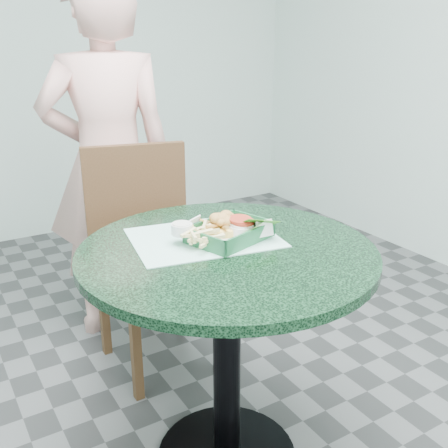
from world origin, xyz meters
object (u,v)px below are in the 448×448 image
food_basket (230,241)px  crab_sandwich (225,227)px  sauce_ramekin (181,230)px  diner_person (108,152)px  dining_chair (148,242)px  cafe_table (227,306)px

food_basket → crab_sandwich: bearing=84.9°
crab_sandwich → sauce_ramekin: (-0.12, 0.05, 0.00)m
sauce_ramekin → diner_person: bearing=84.0°
dining_chair → crab_sandwich: bearing=-77.2°
dining_chair → crab_sandwich: 0.69m
diner_person → crab_sandwich: diner_person is taller
dining_chair → diner_person: 0.46m
diner_person → food_basket: diner_person is taller
cafe_table → dining_chair: dining_chair is taller
crab_sandwich → cafe_table: bearing=-116.8°
dining_chair → sauce_ramekin: bearing=-89.2°
food_basket → sauce_ramekin: 0.15m
cafe_table → food_basket: food_basket is taller
dining_chair → sauce_ramekin: size_ratio=14.84×
dining_chair → crab_sandwich: size_ratio=8.28×
diner_person → crab_sandwich: bearing=106.7°
cafe_table → sauce_ramekin: sauce_ramekin is taller
dining_chair → food_basket: 0.71m
food_basket → sauce_ramekin: (-0.12, 0.08, 0.04)m
cafe_table → sauce_ramekin: (-0.08, 0.13, 0.22)m
crab_sandwich → sauce_ramekin: size_ratio=1.79×
crab_sandwich → dining_chair: bearing=89.4°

